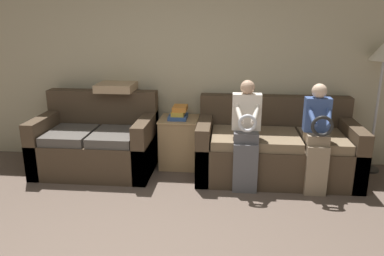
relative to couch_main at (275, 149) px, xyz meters
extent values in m
cube|color=#BCB293|center=(-1.27, 0.49, 0.94)|extent=(6.96, 0.06, 2.55)
cube|color=#473828|center=(0.00, -0.04, -0.11)|extent=(1.91, 0.97, 0.46)
cube|color=#473828|center=(0.00, 0.34, 0.36)|extent=(1.91, 0.20, 0.48)
cube|color=#473828|center=(-0.88, -0.04, 0.01)|extent=(0.16, 0.97, 0.70)
cube|color=#473828|center=(0.88, -0.04, 0.01)|extent=(0.16, 0.97, 0.70)
cube|color=#7A664C|center=(-0.53, -0.14, 0.18)|extent=(0.50, 0.73, 0.11)
cube|color=#7A664C|center=(0.00, -0.14, 0.18)|extent=(0.50, 0.73, 0.11)
cube|color=#7A664C|center=(0.53, -0.14, 0.18)|extent=(0.50, 0.73, 0.11)
cube|color=#473828|center=(-2.26, -0.09, -0.11)|extent=(1.46, 0.91, 0.44)
cube|color=#473828|center=(-2.26, 0.27, 0.38)|extent=(1.46, 0.20, 0.54)
cube|color=#473828|center=(-2.91, -0.09, 0.02)|extent=(0.16, 0.91, 0.71)
cube|color=#473828|center=(-1.61, -0.09, 0.02)|extent=(0.16, 0.91, 0.71)
cube|color=#514C47|center=(-2.54, -0.19, 0.16)|extent=(0.53, 0.67, 0.11)
cube|color=#514C47|center=(-1.97, -0.19, 0.16)|extent=(0.53, 0.67, 0.11)
cube|color=#56565B|center=(-0.39, -0.53, -0.05)|extent=(0.27, 0.10, 0.57)
cube|color=#56565B|center=(-0.39, -0.39, 0.29)|extent=(0.27, 0.28, 0.11)
cube|color=silver|center=(-0.39, -0.32, 0.55)|extent=(0.32, 0.14, 0.41)
sphere|color=tan|center=(-0.39, -0.32, 0.83)|extent=(0.16, 0.16, 0.16)
torus|color=silver|center=(-0.39, -0.59, 0.49)|extent=(0.20, 0.04, 0.20)
cylinder|color=silver|center=(-0.48, -0.45, 0.58)|extent=(0.14, 0.31, 0.23)
cylinder|color=silver|center=(-0.29, -0.45, 0.58)|extent=(0.14, 0.31, 0.23)
cube|color=gray|center=(0.39, -0.53, -0.05)|extent=(0.24, 0.10, 0.57)
cube|color=gray|center=(0.39, -0.39, 0.29)|extent=(0.24, 0.28, 0.11)
cube|color=#3D5693|center=(0.39, -0.32, 0.53)|extent=(0.28, 0.14, 0.38)
sphere|color=beige|center=(0.39, -0.32, 0.80)|extent=(0.16, 0.16, 0.16)
torus|color=black|center=(0.39, -0.59, 0.48)|extent=(0.23, 0.04, 0.23)
cylinder|color=#3D5693|center=(0.30, -0.45, 0.56)|extent=(0.10, 0.31, 0.22)
cylinder|color=#3D5693|center=(0.48, -0.45, 0.56)|extent=(0.10, 0.31, 0.22)
cube|color=tan|center=(-1.23, 0.19, -0.01)|extent=(0.48, 0.49, 0.65)
cube|color=tan|center=(-1.23, 0.19, 0.30)|extent=(0.50, 0.51, 0.02)
cube|color=#33569E|center=(-1.24, 0.18, 0.33)|extent=(0.23, 0.30, 0.05)
cube|color=gold|center=(-1.23, 0.20, 0.39)|extent=(0.16, 0.29, 0.06)
cube|color=orange|center=(-1.21, 0.20, 0.44)|extent=(0.18, 0.26, 0.06)
cylinder|color=#2D2B28|center=(1.24, 0.26, -0.32)|extent=(0.26, 0.26, 0.02)
cylinder|color=#B7B7BC|center=(1.24, 0.26, 0.38)|extent=(0.03, 0.03, 1.39)
cube|color=tan|center=(-2.06, 0.27, 0.70)|extent=(0.48, 0.48, 0.10)
camera|label=1|loc=(-0.60, -4.45, 1.57)|focal=35.00mm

